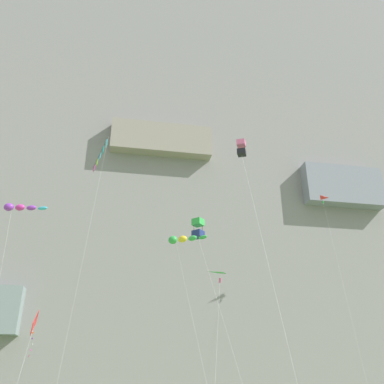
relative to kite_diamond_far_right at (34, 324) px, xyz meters
The scene contains 9 objects.
cliff_face 42.70m from the kite_diamond_far_right, 61.77° to the left, with size 180.00×24.89×81.00m.
kite_diamond_far_right is the anchor object (origin of this frame).
kite_delta_mid_left 40.04m from the kite_diamond_far_right, ahead, with size 1.49×5.39×26.42m.
kite_windsock_near_cliff 17.12m from the kite_diamond_far_right, 29.04° to the right, with size 3.63×5.24×15.78m.
kite_windsock_mid_center 11.70m from the kite_diamond_far_right, 113.58° to the right, with size 4.44×4.00×18.91m.
kite_banner_upper_mid 18.00m from the kite_diamond_far_right, 65.52° to the right, with size 2.15×6.02×21.45m.
kite_box_low_right 27.33m from the kite_diamond_far_right, 49.73° to the right, with size 1.24×5.87×19.48m.
kite_box_low_center 18.89m from the kite_diamond_far_right, 24.68° to the right, with size 3.68×6.21×17.62m.
kite_delta_front_field 22.17m from the kite_diamond_far_right, 46.29° to the right, with size 1.89×1.39×9.85m.
Camera 1 is at (-5.25, -12.47, 3.05)m, focal length 38.61 mm.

